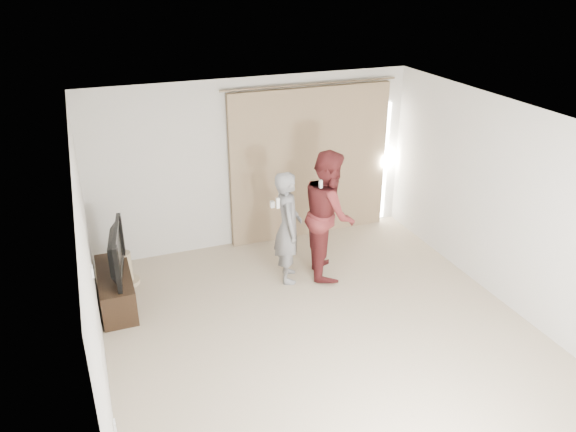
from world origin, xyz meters
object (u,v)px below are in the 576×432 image
object	(u,v)px
tv_console	(116,289)
tv	(110,253)
person_man	(288,227)
person_woman	(329,214)

from	to	relation	value
tv_console	tv	world-z (taller)	tv
tv	person_man	bearing A→B (deg)	-86.30
tv_console	person_woman	size ratio (longest dim) A/B	0.66
tv_console	tv	xyz separation A→B (m)	(0.00, 0.00, 0.53)
tv	person_man	size ratio (longest dim) A/B	0.66
person_woman	tv	bearing A→B (deg)	176.44
person_woman	person_man	bearing A→B (deg)	178.59
tv	person_woman	size ratio (longest dim) A/B	0.58
tv_console	person_man	distance (m)	2.40
tv_console	tv	bearing A→B (deg)	0.00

